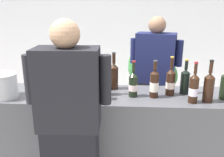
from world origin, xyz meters
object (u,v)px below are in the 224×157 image
at_px(wine_bottle_6, 154,84).
at_px(wine_bottle_11, 209,87).
at_px(wine_bottle_3, 114,75).
at_px(person_guest, 71,138).
at_px(wine_glass, 104,86).
at_px(wine_bottle_7, 92,78).
at_px(wine_bottle_0, 171,82).
at_px(wine_bottle_9, 83,84).
at_px(potted_shrub, 151,75).
at_px(wine_bottle_1, 194,88).
at_px(wine_bottle_5, 105,82).
at_px(wine_bottle_8, 133,84).
at_px(person_server, 154,89).
at_px(wine_bottle_10, 50,75).
at_px(wine_bottle_2, 185,81).
at_px(ice_bucket, 4,86).

relative_size(wine_bottle_6, wine_bottle_11, 0.92).
height_order(wine_bottle_3, person_guest, person_guest).
bearing_deg(person_guest, wine_glass, 62.88).
bearing_deg(wine_bottle_7, wine_glass, -58.97).
xyz_separation_m(wine_bottle_0, wine_bottle_3, (-0.52, 0.13, 0.01)).
relative_size(wine_bottle_3, wine_bottle_9, 1.09).
distance_m(person_guest, potted_shrub, 1.71).
bearing_deg(wine_bottle_1, potted_shrub, 101.05).
relative_size(wine_bottle_1, wine_bottle_5, 1.03).
height_order(wine_bottle_7, wine_bottle_8, wine_bottle_7).
bearing_deg(wine_bottle_11, wine_bottle_6, 169.46).
relative_size(wine_bottle_5, person_guest, 0.21).
relative_size(wine_bottle_5, wine_bottle_7, 1.02).
bearing_deg(person_server, wine_bottle_1, -74.26).
distance_m(wine_bottle_0, wine_bottle_6, 0.17).
distance_m(wine_bottle_6, wine_bottle_10, 1.01).
bearing_deg(wine_bottle_0, wine_bottle_9, -174.00).
bearing_deg(wine_bottle_2, wine_bottle_10, 175.65).
distance_m(wine_bottle_0, ice_bucket, 1.47).
bearing_deg(wine_bottle_1, person_guest, -158.19).
bearing_deg(wine_bottle_9, wine_bottle_6, 1.34).
relative_size(wine_bottle_5, wine_bottle_8, 1.04).
bearing_deg(wine_bottle_1, wine_bottle_11, 11.00).
height_order(wine_bottle_8, wine_bottle_9, wine_bottle_9).
relative_size(wine_bottle_0, wine_bottle_8, 1.09).
relative_size(wine_bottle_6, wine_bottle_7, 1.00).
bearing_deg(wine_bottle_3, ice_bucket, -163.03).
bearing_deg(wine_bottle_8, wine_bottle_10, 166.16).
bearing_deg(wine_bottle_10, wine_bottle_1, -13.49).
relative_size(wine_bottle_2, wine_bottle_7, 0.97).
xyz_separation_m(person_guest, potted_shrub, (0.72, 1.55, 0.05)).
distance_m(wine_bottle_5, ice_bucket, 0.88).
relative_size(wine_bottle_1, wine_bottle_6, 1.05).
xyz_separation_m(wine_bottle_0, wine_bottle_5, (-0.59, -0.04, 0.00)).
xyz_separation_m(wine_bottle_10, wine_bottle_11, (1.43, -0.29, 0.01)).
height_order(wine_bottle_8, wine_bottle_10, wine_bottle_10).
relative_size(wine_bottle_1, wine_bottle_11, 0.97).
relative_size(wine_bottle_10, person_server, 0.20).
bearing_deg(wine_bottle_11, wine_glass, -179.91).
distance_m(wine_bottle_7, person_guest, 0.68).
bearing_deg(wine_bottle_8, wine_bottle_2, 12.22).
bearing_deg(wine_bottle_9, person_guest, -91.49).
relative_size(wine_bottle_3, wine_bottle_11, 1.00).
relative_size(wine_bottle_2, person_guest, 0.20).
bearing_deg(person_server, wine_bottle_7, -138.76).
xyz_separation_m(wine_glass, person_server, (0.52, 0.78, -0.28)).
bearing_deg(wine_bottle_10, wine_glass, -27.33).
distance_m(ice_bucket, person_server, 1.62).
xyz_separation_m(wine_bottle_6, wine_glass, (-0.43, -0.08, -0.00)).
bearing_deg(wine_bottle_9, wine_bottle_5, 12.56).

